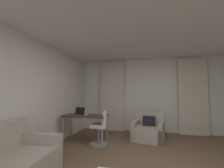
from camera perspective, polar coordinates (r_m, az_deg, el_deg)
wall_window at (r=5.74m, az=13.78°, el=-3.90°), size 5.12×0.06×2.60m
wall_left at (r=3.69m, az=-29.32°, el=-3.99°), size 0.06×6.12×2.60m
ceiling at (r=2.99m, az=13.67°, el=21.70°), size 5.12×6.12×0.06m
curtain_left_panel at (r=5.77m, az=-0.03°, el=-4.49°), size 0.90×0.06×2.50m
curtain_right_panel at (r=5.78m, az=27.58°, el=-4.12°), size 0.90×0.06×2.50m
armchair at (r=4.87m, az=13.25°, el=-16.31°), size 0.98×0.91×0.79m
desk at (r=4.50m, az=-9.69°, el=-12.06°), size 1.21×0.59×0.75m
desk_chair at (r=4.31m, az=-4.31°, el=-16.40°), size 0.48×0.48×0.88m
laptop at (r=4.52m, az=-11.06°, el=-10.51°), size 0.38×0.33×0.22m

